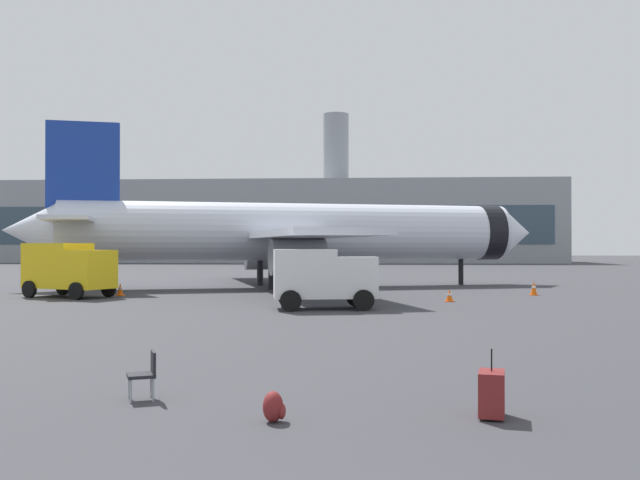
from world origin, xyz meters
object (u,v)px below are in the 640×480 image
Objects in this scene: safety_cone_far at (534,288)px; gate_chair at (146,372)px; safety_cone_outer at (120,289)px; traveller_backpack at (274,407)px; cargo_van at (323,276)px; service_truck at (68,267)px; safety_cone_near at (449,295)px; safety_cone_mid at (304,277)px; rolling_suitcase at (492,393)px; airplane_at_gate at (292,232)px.

gate_chair is (-13.31, -27.25, 0.10)m from safety_cone_far.
traveller_backpack is at bearing -65.78° from safety_cone_outer.
cargo_van reaches higher than safety_cone_far.
service_truck is at bearing -172.80° from safety_cone_far.
safety_cone_mid is at bearing 115.03° from safety_cone_near.
safety_cone_mid is 0.93× the size of safety_cone_far.
rolling_suitcase is (3.83, -18.91, -1.06)m from cargo_van.
safety_cone_far is 0.93× the size of gate_chair.
safety_cone_near is 17.86m from safety_cone_outer.
safety_cone_near is at bearing 84.75° from rolling_suitcase.
cargo_van is 9.72× the size of traveller_backpack.
rolling_suitcase is at bearing -104.69° from safety_cone_far.
airplane_at_gate is at bearing 127.97° from safety_cone_near.
safety_cone_near is (9.03, -11.57, -3.35)m from airplane_at_gate.
safety_cone_outer is at bearing 114.22° from traveller_backpack.
airplane_at_gate is 56.67× the size of safety_cone_near.
cargo_van is 19.32m from rolling_suitcase.
rolling_suitcase is 2.29× the size of traveller_backpack.
airplane_at_gate reaches higher than rolling_suitcase.
gate_chair is at bearing -88.39° from airplane_at_gate.
traveller_backpack is (0.39, -19.41, -1.22)m from cargo_van.
rolling_suitcase is at bearing -95.25° from safety_cone_near.
gate_chair is (9.55, -25.35, 0.14)m from safety_cone_outer.
airplane_at_gate reaches higher than safety_cone_far.
cargo_van is at bearing -83.04° from safety_cone_mid.
service_truck is 4.80× the size of rolling_suitcase.
rolling_suitcase reaches higher than safety_cone_near.
safety_cone_near is at bearing 70.22° from gate_chair.
gate_chair is (-8.08, -22.46, 0.19)m from safety_cone_near.
cargo_van is 14.58m from safety_cone_far.
cargo_van is at bearing -140.47° from safety_cone_far.
safety_cone_outer is (2.38, 1.29, -1.25)m from service_truck.
safety_cone_far is (25.24, 3.19, -1.21)m from service_truck.
safety_cone_outer is 0.84× the size of gate_chair.
safety_cone_near reaches higher than traveller_backpack.
cargo_van is 6.33× the size of safety_cone_mid.
gate_chair is at bearing 171.24° from rolling_suitcase.
cargo_van is 5.42× the size of gate_chair.
gate_chair is at bearing -69.37° from safety_cone_outer.
cargo_van is at bearing -32.28° from safety_cone_outer.
safety_cone_far is at bearing 69.32° from traveller_backpack.
traveller_backpack is at bearing -110.68° from safety_cone_far.
safety_cone_mid is 18.28m from safety_cone_outer.
safety_cone_mid is (-8.83, 18.92, 0.06)m from safety_cone_near.
safety_cone_outer is 30.49m from rolling_suitcase.
rolling_suitcase is at bearing -54.44° from service_truck.
rolling_suitcase is at bearing 8.32° from traveller_backpack.
cargo_van is at bearing -23.39° from service_truck.
airplane_at_gate reaches higher than safety_cone_mid.
gate_chair is (-5.93, 0.91, 0.11)m from rolling_suitcase.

